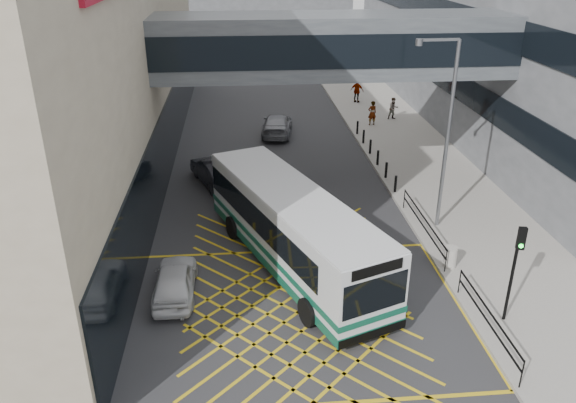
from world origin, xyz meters
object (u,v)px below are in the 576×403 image
object	(u,v)px
car_dark	(216,171)
pedestrian_c	(357,91)
bus	(291,227)
pedestrian_a	(372,113)
car_white	(175,280)
traffic_light	(516,261)
litter_bin	(450,257)
car_silver	(277,124)
pedestrian_b	(393,109)
street_lamp	(445,125)

from	to	relation	value
car_dark	pedestrian_c	bearing A→B (deg)	-146.03
bus	pedestrian_a	xyz separation A→B (m)	(7.63, 18.61, -0.72)
car_white	traffic_light	bearing A→B (deg)	165.89
traffic_light	pedestrian_c	world-z (taller)	traffic_light
pedestrian_a	litter_bin	bearing A→B (deg)	74.65
bus	car_white	size ratio (longest dim) A/B	2.86
car_silver	litter_bin	size ratio (longest dim) A/B	5.37
car_white	litter_bin	bearing A→B (deg)	-175.87
car_dark	pedestrian_a	size ratio (longest dim) A/B	2.76
traffic_light	pedestrian_b	size ratio (longest dim) A/B	2.31
bus	litter_bin	distance (m)	6.58
pedestrian_b	pedestrian_c	size ratio (longest dim) A/B	0.84
street_lamp	bus	bearing A→B (deg)	-160.02
litter_bin	pedestrian_c	bearing A→B (deg)	86.87
bus	litter_bin	world-z (taller)	bus
car_silver	litter_bin	distance (m)	19.37
car_silver	pedestrian_a	world-z (taller)	pedestrian_a
litter_bin	pedestrian_a	bearing A→B (deg)	86.41
pedestrian_c	street_lamp	bearing A→B (deg)	121.29
traffic_light	litter_bin	distance (m)	4.25
car_dark	litter_bin	size ratio (longest dim) A/B	5.41
car_white	traffic_light	world-z (taller)	traffic_light
car_silver	car_dark	bearing A→B (deg)	73.06
litter_bin	pedestrian_a	world-z (taller)	pedestrian_a
car_white	pedestrian_b	world-z (taller)	pedestrian_b
pedestrian_b	litter_bin	bearing A→B (deg)	-109.76
bus	pedestrian_b	xyz separation A→B (m)	(9.54, 19.91, -0.78)
litter_bin	pedestrian_c	world-z (taller)	pedestrian_c
street_lamp	pedestrian_b	world-z (taller)	street_lamp
car_silver	pedestrian_a	size ratio (longest dim) A/B	2.74
car_white	car_silver	size ratio (longest dim) A/B	0.86
car_white	pedestrian_a	world-z (taller)	pedestrian_a
traffic_light	pedestrian_a	bearing A→B (deg)	99.80
car_dark	traffic_light	xyz separation A→B (m)	(10.38, -13.62, 1.83)
car_white	traffic_light	xyz separation A→B (m)	(11.63, -2.88, 1.92)
car_white	pedestrian_a	bearing A→B (deg)	-121.04
car_dark	traffic_light	bearing A→B (deg)	106.07
traffic_light	street_lamp	bearing A→B (deg)	102.19
litter_bin	traffic_light	bearing A→B (deg)	-80.01
car_white	traffic_light	size ratio (longest dim) A/B	1.11
car_white	street_lamp	size ratio (longest dim) A/B	0.49
car_silver	pedestrian_b	distance (m)	9.20
bus	pedestrian_b	size ratio (longest dim) A/B	7.32
car_dark	pedestrian_a	distance (m)	14.64
car_white	car_dark	size ratio (longest dim) A/B	0.86
car_dark	street_lamp	world-z (taller)	street_lamp
car_dark	car_silver	bearing A→B (deg)	-136.16
traffic_light	street_lamp	distance (m)	7.79
bus	street_lamp	bearing A→B (deg)	-0.24
car_white	pedestrian_c	bearing A→B (deg)	-115.03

